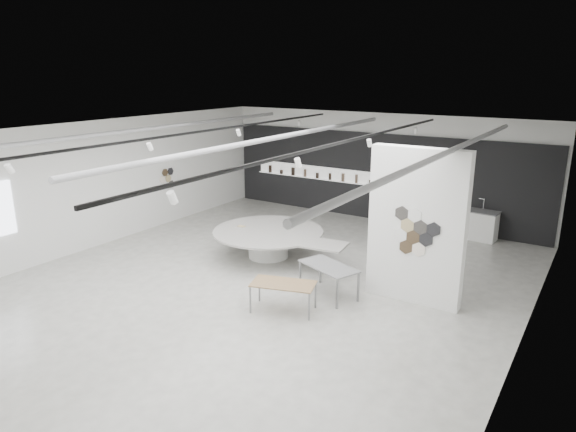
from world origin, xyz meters
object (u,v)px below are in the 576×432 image
Objects in this scene: sample_table_wood at (283,285)px; kitchen_counter at (471,224)px; partition_column at (416,227)px; display_island at (270,240)px; sample_table_stone at (329,268)px.

sample_table_wood is 0.92× the size of kitchen_counter.
partition_column reaches higher than kitchen_counter.
sample_table_wood is (-2.24, -2.09, -1.19)m from partition_column.
display_island is at bearing 172.57° from partition_column.
display_island reaches higher than sample_table_stone.
partition_column is 0.83× the size of display_island.
sample_table_stone reaches higher than sample_table_wood.
display_island is at bearing 152.25° from sample_table_stone.
display_island is (-4.44, 0.58, -1.27)m from partition_column.
sample_table_wood is at bearing -58.05° from display_island.
display_island is 3.00m from sample_table_stone.
kitchen_counter is at bearing 73.93° from sample_table_wood.
sample_table_stone is 6.61m from kitchen_counter.
kitchen_counter is at bearing 90.38° from partition_column.
display_island reaches higher than sample_table_wood.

